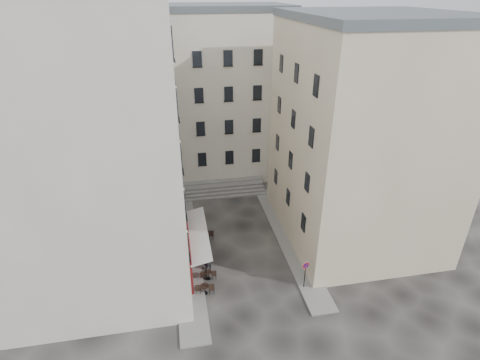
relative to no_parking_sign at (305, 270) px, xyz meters
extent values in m
plane|color=black|center=(-3.86, 3.23, -1.72)|extent=(90.00, 90.00, 0.00)
cube|color=slate|center=(-8.36, 7.23, -1.66)|extent=(2.00, 22.00, 0.12)
cube|color=slate|center=(0.64, 6.23, -1.66)|extent=(2.00, 18.00, 0.12)
cube|color=beige|center=(-14.36, 6.23, 8.28)|extent=(12.00, 16.00, 20.00)
cube|color=#BBAC8B|center=(6.64, 6.73, 7.28)|extent=(12.00, 14.00, 18.00)
cube|color=#585F64|center=(6.64, 6.73, 16.58)|extent=(12.20, 14.20, 0.60)
cube|color=beige|center=(-4.86, 22.23, 7.28)|extent=(18.00, 10.00, 18.00)
cube|color=#585F64|center=(-4.86, 22.23, 16.58)|extent=(18.20, 10.20, 0.60)
cube|color=#4D0B12|center=(-8.28, 4.23, 0.03)|extent=(0.25, 7.00, 3.50)
cube|color=black|center=(-8.24, 4.23, -0.32)|extent=(0.06, 3.85, 2.00)
cube|color=silver|center=(-7.46, 4.23, 1.23)|extent=(1.58, 7.30, 0.41)
cube|color=#605D5B|center=(-3.86, 15.13, -1.62)|extent=(9.00, 1.80, 0.20)
cube|color=#605D5B|center=(-3.86, 15.58, -1.42)|extent=(9.00, 1.80, 0.20)
cube|color=#605D5B|center=(-3.86, 16.03, -1.22)|extent=(9.00, 1.80, 0.20)
cube|color=#605D5B|center=(-3.86, 16.48, -1.02)|extent=(9.00, 1.80, 0.20)
cylinder|color=black|center=(-7.11, 2.23, -1.27)|extent=(0.10, 0.10, 0.90)
sphere|color=black|center=(-7.11, 2.23, -0.80)|extent=(0.12, 0.12, 0.12)
cylinder|color=black|center=(-7.11, 5.73, -1.27)|extent=(0.10, 0.10, 0.90)
sphere|color=black|center=(-7.11, 5.73, -0.80)|extent=(0.12, 0.12, 0.12)
cylinder|color=black|center=(-7.11, 9.23, -1.27)|extent=(0.10, 0.10, 0.90)
sphere|color=black|center=(-7.11, 9.23, -0.80)|extent=(0.12, 0.12, 0.12)
cylinder|color=black|center=(0.00, 0.01, -0.53)|extent=(0.06, 0.06, 2.39)
cylinder|color=red|center=(0.00, 0.00, 0.43)|extent=(0.54, 0.17, 0.55)
cylinder|color=#0C0C6E|center=(0.00, -0.02, 0.43)|extent=(0.39, 0.13, 0.40)
cube|color=red|center=(0.00, -0.05, 0.43)|extent=(0.32, 0.11, 0.32)
cylinder|color=black|center=(-7.35, 0.72, -1.64)|extent=(0.39, 0.39, 0.02)
cylinder|color=black|center=(-7.35, 0.72, -1.29)|extent=(0.05, 0.05, 0.76)
cylinder|color=black|center=(-7.35, 0.72, -0.94)|extent=(0.65, 0.65, 0.04)
cube|color=black|center=(-6.87, 0.72, -1.23)|extent=(0.41, 0.41, 0.97)
cube|color=black|center=(-7.84, 0.83, -1.23)|extent=(0.41, 0.41, 0.97)
cylinder|color=black|center=(-6.93, 2.24, -1.65)|extent=(0.34, 0.34, 0.02)
cylinder|color=black|center=(-6.93, 2.24, -1.34)|extent=(0.05, 0.05, 0.67)
cylinder|color=black|center=(-6.93, 2.24, -1.03)|extent=(0.57, 0.57, 0.04)
cube|color=black|center=(-6.50, 2.24, -1.29)|extent=(0.36, 0.36, 0.86)
cube|color=black|center=(-7.36, 2.34, -1.29)|extent=(0.36, 0.36, 0.86)
cylinder|color=black|center=(-7.46, 4.17, -1.65)|extent=(0.37, 0.37, 0.02)
cylinder|color=black|center=(-7.46, 4.17, -1.30)|extent=(0.05, 0.05, 0.72)
cylinder|color=black|center=(-7.46, 4.17, -0.97)|extent=(0.62, 0.62, 0.04)
cube|color=black|center=(-7.00, 4.17, -1.25)|extent=(0.39, 0.39, 0.93)
cube|color=black|center=(-7.93, 4.28, -1.25)|extent=(0.39, 0.39, 0.93)
cylinder|color=black|center=(-7.14, 5.47, -1.65)|extent=(0.33, 0.33, 0.02)
cylinder|color=black|center=(-7.14, 5.47, -1.35)|extent=(0.05, 0.05, 0.65)
cylinder|color=black|center=(-7.14, 5.47, -1.05)|extent=(0.56, 0.56, 0.04)
cube|color=black|center=(-6.72, 5.47, -1.30)|extent=(0.35, 0.35, 0.84)
cube|color=black|center=(-7.56, 5.57, -1.30)|extent=(0.35, 0.35, 0.84)
cylinder|color=black|center=(-6.62, 7.37, -1.64)|extent=(0.39, 0.39, 0.02)
cylinder|color=black|center=(-6.62, 7.37, -1.29)|extent=(0.05, 0.05, 0.76)
cylinder|color=black|center=(-6.62, 7.37, -0.94)|extent=(0.65, 0.65, 0.04)
cube|color=black|center=(-6.13, 7.37, -1.23)|extent=(0.41, 0.41, 0.98)
cube|color=black|center=(-7.11, 7.48, -1.23)|extent=(0.41, 0.41, 0.98)
imported|color=black|center=(-6.84, 3.31, -0.85)|extent=(0.71, 0.55, 1.74)
camera|label=1|loc=(-8.58, -20.03, 18.38)|focal=28.00mm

